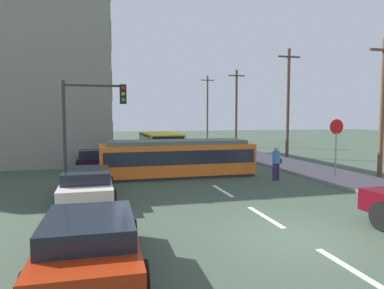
{
  "coord_description": "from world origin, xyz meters",
  "views": [
    {
      "loc": [
        -4.92,
        -7.84,
        3.13
      ],
      "look_at": [
        -0.36,
        9.75,
        1.7
      ],
      "focal_mm": 32.71,
      "sensor_mm": 36.0,
      "label": 1
    }
  ],
  "objects_px": {
    "utility_pole_near": "(382,105)",
    "utility_pole_distant": "(207,107)",
    "city_bus": "(161,144)",
    "pedestrian_crossing": "(276,161)",
    "parked_sedan_mid": "(87,184)",
    "traffic_light_mast": "(91,113)",
    "parked_sedan_near": "(90,242)",
    "utility_pole_mid": "(288,101)",
    "utility_pole_far": "(236,107)",
    "streetcar_tram": "(177,158)",
    "stop_sign": "(336,135)",
    "parked_sedan_furthest": "(95,149)",
    "parked_sedan_far": "(94,158)"
  },
  "relations": [
    {
      "from": "utility_pole_near",
      "to": "utility_pole_mid",
      "type": "bearing_deg",
      "value": 91.17
    },
    {
      "from": "traffic_light_mast",
      "to": "utility_pole_mid",
      "type": "distance_m",
      "value": 16.58
    },
    {
      "from": "parked_sedan_furthest",
      "to": "parked_sedan_near",
      "type": "bearing_deg",
      "value": -89.24
    },
    {
      "from": "streetcar_tram",
      "to": "utility_pole_near",
      "type": "bearing_deg",
      "value": -16.49
    },
    {
      "from": "parked_sedan_near",
      "to": "traffic_light_mast",
      "type": "relative_size",
      "value": 0.89
    },
    {
      "from": "traffic_light_mast",
      "to": "parked_sedan_near",
      "type": "bearing_deg",
      "value": -88.88
    },
    {
      "from": "utility_pole_near",
      "to": "utility_pole_mid",
      "type": "distance_m",
      "value": 9.1
    },
    {
      "from": "stop_sign",
      "to": "utility_pole_distant",
      "type": "xyz_separation_m",
      "value": [
        2.02,
        29.02,
        2.27
      ]
    },
    {
      "from": "city_bus",
      "to": "utility_pole_near",
      "type": "height_order",
      "value": "utility_pole_near"
    },
    {
      "from": "traffic_light_mast",
      "to": "utility_pole_mid",
      "type": "xyz_separation_m",
      "value": [
        14.24,
        8.44,
        1.03
      ]
    },
    {
      "from": "stop_sign",
      "to": "traffic_light_mast",
      "type": "xyz_separation_m",
      "value": [
        -12.03,
        0.27,
        1.09
      ]
    },
    {
      "from": "city_bus",
      "to": "parked_sedan_near",
      "type": "relative_size",
      "value": 1.4
    },
    {
      "from": "pedestrian_crossing",
      "to": "parked_sedan_mid",
      "type": "distance_m",
      "value": 9.16
    },
    {
      "from": "parked_sedan_mid",
      "to": "utility_pole_distant",
      "type": "xyz_separation_m",
      "value": [
        14.18,
        30.86,
        3.84
      ]
    },
    {
      "from": "pedestrian_crossing",
      "to": "utility_pole_distant",
      "type": "height_order",
      "value": "utility_pole_distant"
    },
    {
      "from": "city_bus",
      "to": "pedestrian_crossing",
      "type": "xyz_separation_m",
      "value": [
        3.96,
        -10.98,
        -0.14
      ]
    },
    {
      "from": "city_bus",
      "to": "pedestrian_crossing",
      "type": "bearing_deg",
      "value": -70.16
    },
    {
      "from": "streetcar_tram",
      "to": "pedestrian_crossing",
      "type": "xyz_separation_m",
      "value": [
        4.5,
        -2.42,
        -0.04
      ]
    },
    {
      "from": "parked_sedan_mid",
      "to": "utility_pole_distant",
      "type": "relative_size",
      "value": 0.54
    },
    {
      "from": "utility_pole_far",
      "to": "parked_sedan_near",
      "type": "bearing_deg",
      "value": -117.09
    },
    {
      "from": "parked_sedan_far",
      "to": "stop_sign",
      "type": "xyz_separation_m",
      "value": [
        12.04,
        -6.59,
        1.57
      ]
    },
    {
      "from": "traffic_light_mast",
      "to": "parked_sedan_far",
      "type": "bearing_deg",
      "value": 90.13
    },
    {
      "from": "parked_sedan_near",
      "to": "stop_sign",
      "type": "bearing_deg",
      "value": 34.76
    },
    {
      "from": "pedestrian_crossing",
      "to": "traffic_light_mast",
      "type": "relative_size",
      "value": 0.36
    },
    {
      "from": "city_bus",
      "to": "utility_pole_far",
      "type": "xyz_separation_m",
      "value": [
        9.44,
        8.15,
        3.13
      ]
    },
    {
      "from": "utility_pole_far",
      "to": "stop_sign",
      "type": "bearing_deg",
      "value": -96.6
    },
    {
      "from": "utility_pole_mid",
      "to": "utility_pole_distant",
      "type": "distance_m",
      "value": 20.32
    },
    {
      "from": "parked_sedan_far",
      "to": "utility_pole_distant",
      "type": "relative_size",
      "value": 0.5
    },
    {
      "from": "utility_pole_near",
      "to": "utility_pole_distant",
      "type": "bearing_deg",
      "value": 90.73
    },
    {
      "from": "utility_pole_near",
      "to": "utility_pole_mid",
      "type": "xyz_separation_m",
      "value": [
        -0.18,
        9.08,
        0.58
      ]
    },
    {
      "from": "stop_sign",
      "to": "parked_sedan_far",
      "type": "bearing_deg",
      "value": 151.32
    },
    {
      "from": "streetcar_tram",
      "to": "parked_sedan_furthest",
      "type": "xyz_separation_m",
      "value": [
        -4.41,
        10.79,
        -0.36
      ]
    },
    {
      "from": "parked_sedan_mid",
      "to": "parked_sedan_furthest",
      "type": "height_order",
      "value": "same"
    },
    {
      "from": "parked_sedan_mid",
      "to": "traffic_light_mast",
      "type": "height_order",
      "value": "traffic_light_mast"
    },
    {
      "from": "city_bus",
      "to": "utility_pole_near",
      "type": "relative_size",
      "value": 0.82
    },
    {
      "from": "streetcar_tram",
      "to": "city_bus",
      "type": "distance_m",
      "value": 8.58
    },
    {
      "from": "pedestrian_crossing",
      "to": "parked_sedan_far",
      "type": "distance_m",
      "value": 10.88
    },
    {
      "from": "pedestrian_crossing",
      "to": "utility_pole_distant",
      "type": "xyz_separation_m",
      "value": [
        5.26,
        28.82,
        3.52
      ]
    },
    {
      "from": "traffic_light_mast",
      "to": "utility_pole_near",
      "type": "relative_size",
      "value": 0.66
    },
    {
      "from": "pedestrian_crossing",
      "to": "utility_pole_distant",
      "type": "bearing_deg",
      "value": 79.66
    },
    {
      "from": "parked_sedan_far",
      "to": "city_bus",
      "type": "bearing_deg",
      "value": 43.51
    },
    {
      "from": "parked_sedan_near",
      "to": "streetcar_tram",
      "type": "bearing_deg",
      "value": 69.22
    },
    {
      "from": "parked_sedan_mid",
      "to": "utility_pole_mid",
      "type": "xyz_separation_m",
      "value": [
        14.37,
        10.55,
        3.69
      ]
    },
    {
      "from": "stop_sign",
      "to": "utility_pole_far",
      "type": "bearing_deg",
      "value": 83.4
    },
    {
      "from": "parked_sedan_far",
      "to": "utility_pole_mid",
      "type": "distance_m",
      "value": 14.87
    },
    {
      "from": "utility_pole_far",
      "to": "traffic_light_mast",
      "type": "bearing_deg",
      "value": -126.81
    },
    {
      "from": "parked_sedan_furthest",
      "to": "utility_pole_far",
      "type": "bearing_deg",
      "value": 22.36
    },
    {
      "from": "pedestrian_crossing",
      "to": "utility_pole_mid",
      "type": "xyz_separation_m",
      "value": [
        5.45,
        8.51,
        3.37
      ]
    },
    {
      "from": "parked_sedan_far",
      "to": "traffic_light_mast",
      "type": "bearing_deg",
      "value": -89.87
    },
    {
      "from": "utility_pole_near",
      "to": "utility_pole_distant",
      "type": "xyz_separation_m",
      "value": [
        -0.37,
        29.4,
        0.73
      ]
    }
  ]
}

